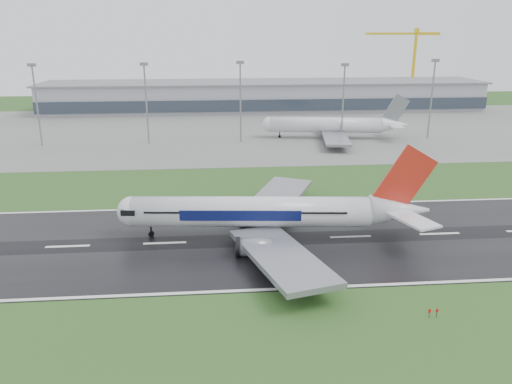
{
  "coord_description": "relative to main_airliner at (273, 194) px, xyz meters",
  "views": [
    {
      "loc": [
        -29.19,
        -99.32,
        42.91
      ],
      "look_at": [
        -19.64,
        12.0,
        7.0
      ],
      "focal_mm": 35.43,
      "sensor_mm": 36.0,
      "label": 1
    }
  ],
  "objects": [
    {
      "name": "runway",
      "position": [
        16.91,
        -1.38,
        -9.87
      ],
      "size": [
        400.0,
        45.0,
        0.1
      ],
      "primitive_type": "cube",
      "color": "black",
      "rests_on": "ground"
    },
    {
      "name": "floodmast_3",
      "position": [
        39.79,
        98.62,
        4.77
      ],
      "size": [
        0.64,
        0.64,
        29.39
      ],
      "primitive_type": "cylinder",
      "color": "gray",
      "rests_on": "ground"
    },
    {
      "name": "apron",
      "position": [
        16.91,
        123.62,
        -9.88
      ],
      "size": [
        400.0,
        130.0,
        0.08
      ],
      "primitive_type": "cube",
      "color": "slate",
      "rests_on": "ground"
    },
    {
      "name": "floodmast_4",
      "position": [
        76.24,
        98.62,
        5.51
      ],
      "size": [
        0.64,
        0.64,
        30.87
      ],
      "primitive_type": "cylinder",
      "color": "gray",
      "rests_on": "ground"
    },
    {
      "name": "main_airliner",
      "position": [
        0.0,
        0.0,
        0.0
      ],
      "size": [
        72.05,
        69.19,
        19.64
      ],
      "primitive_type": null,
      "rotation": [
        0.0,
        0.0,
        -0.09
      ],
      "color": "silver",
      "rests_on": "runway"
    },
    {
      "name": "tower_crane",
      "position": [
        107.49,
        198.62,
        12.03
      ],
      "size": [
        44.45,
        2.71,
        43.9
      ],
      "primitive_type": null,
      "rotation": [
        0.0,
        0.0,
        0.01
      ],
      "color": "yellow",
      "rests_on": "ground"
    },
    {
      "name": "floodmast_0",
      "position": [
        -78.94,
        98.62,
        5.07
      ],
      "size": [
        0.64,
        0.64,
        29.98
      ],
      "primitive_type": "cylinder",
      "color": "gray",
      "rests_on": "ground"
    },
    {
      "name": "floodmast_1",
      "position": [
        -37.81,
        98.62,
        5.11
      ],
      "size": [
        0.64,
        0.64,
        30.06
      ],
      "primitive_type": "cylinder",
      "color": "gray",
      "rests_on": "ground"
    },
    {
      "name": "parked_airliner",
      "position": [
        36.48,
        102.52,
        -0.97
      ],
      "size": [
        67.97,
        64.44,
        17.74
      ],
      "primitive_type": null,
      "rotation": [
        0.0,
        0.0,
        -0.14
      ],
      "color": "silver",
      "rests_on": "apron"
    },
    {
      "name": "floodmast_2",
      "position": [
        -1.31,
        98.62,
        5.33
      ],
      "size": [
        0.64,
        0.64,
        30.49
      ],
      "primitive_type": "cylinder",
      "color": "gray",
      "rests_on": "ground"
    },
    {
      "name": "ground",
      "position": [
        16.91,
        -1.38,
        -9.92
      ],
      "size": [
        520.0,
        520.0,
        0.0
      ],
      "primitive_type": "plane",
      "color": "#264E1C",
      "rests_on": "ground"
    },
    {
      "name": "terminal",
      "position": [
        16.91,
        183.62,
        -2.42
      ],
      "size": [
        240.0,
        36.0,
        15.0
      ],
      "primitive_type": "cube",
      "color": "#91939B",
      "rests_on": "ground"
    }
  ]
}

